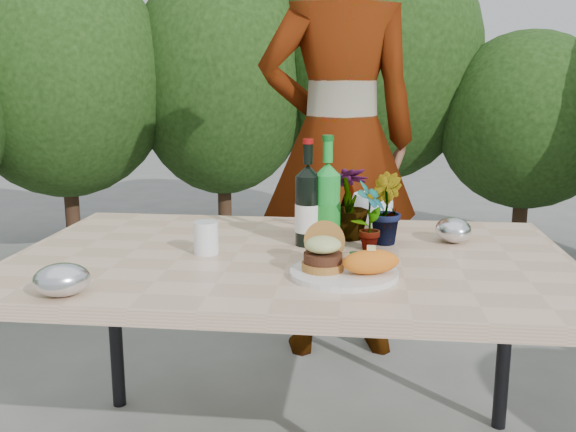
# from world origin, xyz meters

# --- Properties ---
(patio_table) EXTENTS (1.60, 1.00, 0.75)m
(patio_table) POSITION_xyz_m (0.00, 0.00, 0.69)
(patio_table) COLOR beige
(patio_table) RESTS_ON ground
(shrub_hedge) EXTENTS (6.81, 5.18, 2.29)m
(shrub_hedge) POSITION_xyz_m (-0.09, 1.76, 1.16)
(shrub_hedge) COLOR #382316
(shrub_hedge) RESTS_ON ground
(dinner_plate) EXTENTS (0.28, 0.28, 0.01)m
(dinner_plate) POSITION_xyz_m (0.16, -0.20, 0.76)
(dinner_plate) COLOR white
(dinner_plate) RESTS_ON patio_table
(burger_stack) EXTENTS (0.11, 0.16, 0.11)m
(burger_stack) POSITION_xyz_m (0.10, -0.18, 0.81)
(burger_stack) COLOR #B7722D
(burger_stack) RESTS_ON dinner_plate
(sweet_potato) EXTENTS (0.17, 0.12, 0.06)m
(sweet_potato) POSITION_xyz_m (0.23, -0.22, 0.80)
(sweet_potato) COLOR orange
(sweet_potato) RESTS_ON dinner_plate
(grilled_veg) EXTENTS (0.08, 0.05, 0.03)m
(grilled_veg) POSITION_xyz_m (0.18, -0.10, 0.78)
(grilled_veg) COLOR olive
(grilled_veg) RESTS_ON dinner_plate
(wine_bottle) EXTENTS (0.08, 0.08, 0.32)m
(wine_bottle) POSITION_xyz_m (0.04, 0.11, 0.87)
(wine_bottle) COLOR black
(wine_bottle) RESTS_ON patio_table
(sparkling_water) EXTENTS (0.08, 0.08, 0.34)m
(sparkling_water) POSITION_xyz_m (0.10, 0.12, 0.87)
(sparkling_water) COLOR green
(sparkling_water) RESTS_ON patio_table
(plastic_cup) EXTENTS (0.07, 0.07, 0.09)m
(plastic_cup) POSITION_xyz_m (-0.25, -0.02, 0.80)
(plastic_cup) COLOR white
(plastic_cup) RESTS_ON patio_table
(seedling_left) EXTENTS (0.12, 0.13, 0.21)m
(seedling_left) POSITION_xyz_m (0.22, 0.07, 0.85)
(seedling_left) COLOR #265A1F
(seedling_left) RESTS_ON patio_table
(seedling_mid) EXTENTS (0.13, 0.15, 0.22)m
(seedling_mid) POSITION_xyz_m (0.27, 0.16, 0.86)
(seedling_mid) COLOR #1F5B1F
(seedling_mid) RESTS_ON patio_table
(seedling_right) EXTENTS (0.16, 0.16, 0.23)m
(seedling_right) POSITION_xyz_m (0.16, 0.21, 0.87)
(seedling_right) COLOR #26571D
(seedling_right) RESTS_ON patio_table
(blue_bowl) EXTENTS (0.17, 0.17, 0.11)m
(blue_bowl) POSITION_xyz_m (0.24, 0.39, 0.81)
(blue_bowl) COLOR white
(blue_bowl) RESTS_ON patio_table
(foil_packet_left) EXTENTS (0.16, 0.15, 0.08)m
(foil_packet_left) POSITION_xyz_m (-0.49, -0.42, 0.79)
(foil_packet_left) COLOR silver
(foil_packet_left) RESTS_ON patio_table
(foil_packet_right) EXTENTS (0.13, 0.15, 0.08)m
(foil_packet_right) POSITION_xyz_m (0.49, 0.19, 0.79)
(foil_packet_right) COLOR silver
(foil_packet_right) RESTS_ON patio_table
(person) EXTENTS (0.80, 0.61, 1.97)m
(person) POSITION_xyz_m (0.10, 1.06, 0.98)
(person) COLOR #936649
(person) RESTS_ON ground
(terracotta_pot) EXTENTS (0.17, 0.17, 0.14)m
(terracotta_pot) POSITION_xyz_m (-1.49, 1.84, 0.07)
(terracotta_pot) COLOR #C15E31
(terracotta_pot) RESTS_ON ground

